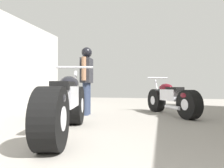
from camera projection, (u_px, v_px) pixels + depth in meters
The scene contains 4 objects.
ground_plane at pixel (114, 123), 3.70m from camera, with size 17.06×17.06×0.00m, color gray.
motorcycle_maroon_cruiser at pixel (65, 105), 2.82m from camera, with size 0.90×2.19×1.03m.
motorcycle_black_naked at pixel (171, 99), 4.79m from camera, with size 1.17×1.82×0.92m.
mechanic_in_blue at pixel (87, 74), 4.85m from camera, with size 0.27×0.64×1.61m.
Camera 1 is at (0.84, -0.06, 0.66)m, focal length 32.60 mm.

